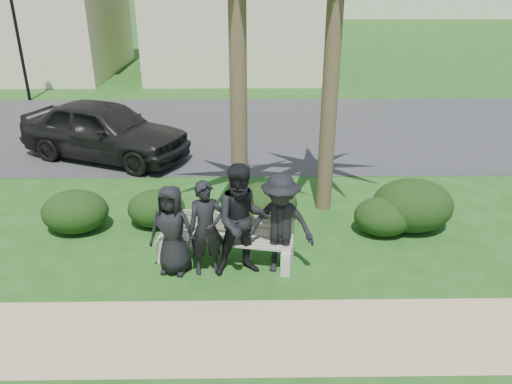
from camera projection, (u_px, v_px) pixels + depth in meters
ground at (276, 265)px, 8.61m from camera, size 160.00×160.00×0.00m
footpath at (283, 335)px, 6.97m from camera, size 30.00×1.60×0.01m
asphalt_street at (263, 129)px, 15.91m from camera, size 160.00×8.00×0.01m
street_lamp at (15, 21)px, 18.24m from camera, size 0.36×0.36×4.29m
park_bench at (225, 243)px, 8.59m from camera, size 2.42×0.99×0.81m
man_a at (172, 230)px, 8.15m from camera, size 0.85×0.65×1.55m
man_b at (206, 229)px, 8.11m from camera, size 0.66×0.50×1.64m
man_c at (243, 221)px, 8.04m from camera, size 1.05×0.87×1.93m
man_d at (280, 224)px, 8.14m from camera, size 1.22×0.84×1.74m
hedge_a at (75, 210)px, 9.63m from camera, size 1.28×1.05×0.83m
hedge_b at (156, 207)px, 9.85m from camera, size 1.13×0.94×0.74m
hedge_c at (266, 202)px, 9.96m from camera, size 1.28×1.06×0.83m
hedge_e at (384, 215)px, 9.54m from camera, size 1.13×0.94×0.74m
hedge_f at (413, 204)px, 9.69m from camera, size 1.57×1.29×1.02m
car_a at (104, 130)px, 13.20m from camera, size 4.94×3.48×1.56m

